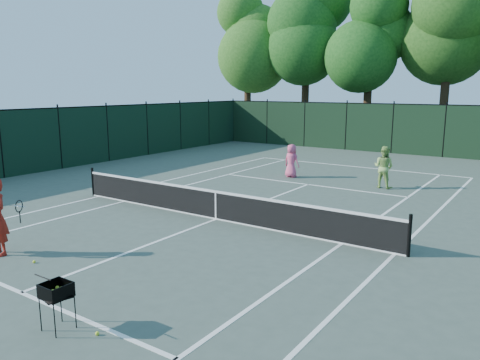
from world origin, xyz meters
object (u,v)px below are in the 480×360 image
Objects in this scene: player_pink at (291,161)px; loose_ball_midcourt at (34,262)px; player_green at (384,167)px; ball_hopper at (56,291)px; loose_ball_near_cart at (97,333)px.

loose_ball_midcourt is at bearing 97.39° from player_pink.
player_green reaches higher than ball_hopper.
ball_hopper reaches higher than loose_ball_midcourt.
loose_ball_near_cart is at bearing -18.69° from loose_ball_midcourt.
player_pink is 14.68m from ball_hopper.
player_green is 14.42m from ball_hopper.
loose_ball_midcourt is (-3.83, 1.30, 0.00)m from loose_ball_near_cart.
loose_ball_near_cart is (3.94, -14.08, -0.72)m from player_pink.
loose_ball_near_cart is (0.69, 0.23, -0.66)m from ball_hopper.
player_pink is 22.12× the size of loose_ball_midcourt.
player_green is 25.06× the size of loose_ball_near_cart.
loose_ball_midcourt is (-3.14, 1.53, -0.66)m from ball_hopper.
player_pink is 4.16m from player_green.
player_pink is 22.12× the size of loose_ball_near_cart.
player_green is at bearing 99.64° from ball_hopper.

